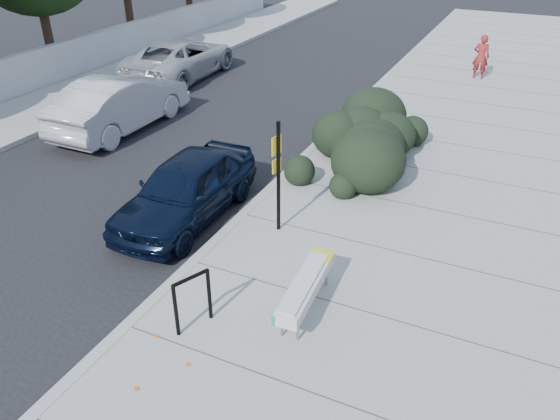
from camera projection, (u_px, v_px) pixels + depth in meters
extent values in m
plane|color=black|center=(194.00, 268.00, 10.59)|extent=(120.00, 120.00, 0.00)
cube|color=gray|center=(522.00, 209.00, 12.41)|extent=(11.20, 50.00, 0.15)
cube|color=gray|center=(33.00, 112.00, 17.97)|extent=(3.00, 50.00, 0.15)
cube|color=#9E9E99|center=(297.00, 164.00, 14.47)|extent=(0.22, 50.00, 0.17)
cube|color=#9E9E99|center=(68.00, 119.00, 17.42)|extent=(0.22, 50.00, 0.17)
cylinder|color=#332114|center=(50.00, 43.00, 21.65)|extent=(0.36, 0.36, 2.40)
cylinder|color=#332114|center=(130.00, 21.00, 25.57)|extent=(0.36, 0.36, 2.40)
cylinder|color=#332114|center=(189.00, 4.00, 29.50)|extent=(0.36, 0.36, 2.40)
cylinder|color=gray|center=(282.00, 326.00, 8.65)|extent=(0.05, 0.05, 0.38)
cylinder|color=gray|center=(298.00, 331.00, 8.56)|extent=(0.05, 0.05, 0.38)
cylinder|color=gray|center=(313.00, 273.00, 9.87)|extent=(0.05, 0.05, 0.38)
cylinder|color=gray|center=(327.00, 276.00, 9.79)|extent=(0.05, 0.05, 0.38)
cylinder|color=gray|center=(298.00, 290.00, 9.18)|extent=(0.13, 1.51, 0.03)
cylinder|color=gray|center=(313.00, 294.00, 9.09)|extent=(0.13, 1.51, 0.03)
cube|color=#B2B2B2|center=(306.00, 286.00, 9.07)|extent=(0.52, 2.01, 0.21)
cube|color=yellow|center=(321.00, 255.00, 9.65)|extent=(0.43, 0.42, 0.02)
cube|color=teal|center=(275.00, 317.00, 8.41)|extent=(0.06, 0.23, 0.19)
cylinder|color=black|center=(176.00, 311.00, 8.52)|extent=(0.06, 0.06, 0.97)
cylinder|color=black|center=(209.00, 294.00, 8.88)|extent=(0.06, 0.06, 0.97)
cylinder|color=black|center=(190.00, 278.00, 8.46)|extent=(0.32, 0.60, 0.06)
cube|color=black|center=(278.00, 178.00, 10.94)|extent=(0.07, 0.07, 2.41)
cube|color=yellow|center=(277.00, 145.00, 10.62)|extent=(0.09, 0.27, 0.39)
cube|color=yellow|center=(277.00, 166.00, 10.83)|extent=(0.08, 0.26, 0.30)
ellipsoid|color=black|center=(363.00, 132.00, 14.12)|extent=(3.33, 4.82, 1.64)
imported|color=black|center=(186.00, 189.00, 11.92)|extent=(1.73, 4.19, 1.42)
imported|color=#B5B4BA|center=(120.00, 103.00, 16.55)|extent=(1.74, 4.95, 1.63)
imported|color=#ABADB0|center=(181.00, 58.00, 21.40)|extent=(2.78, 5.56, 1.51)
imported|color=maroon|center=(481.00, 57.00, 20.71)|extent=(0.61, 0.41, 1.65)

